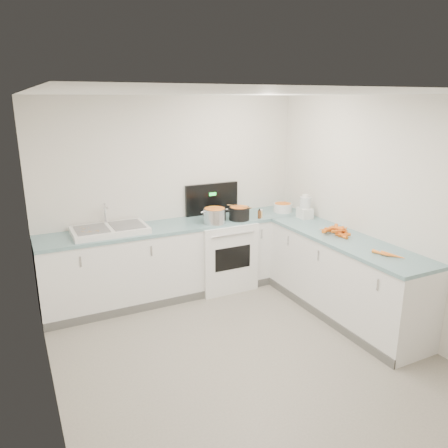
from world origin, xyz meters
name	(u,v)px	position (x,y,z in m)	size (l,w,h in m)	color
floor	(246,357)	(0.00, 0.00, 0.00)	(3.50, 4.00, 0.00)	gray
ceiling	(250,93)	(0.00, 0.00, 2.50)	(3.50, 4.00, 0.00)	silver
wall_back	(173,195)	(0.00, 2.00, 1.25)	(3.50, 2.50, 0.00)	silver
wall_front	(440,343)	(0.00, -2.00, 1.25)	(3.50, 2.50, 0.00)	silver
wall_left	(41,269)	(-1.75, 0.00, 1.25)	(4.00, 2.50, 0.00)	silver
wall_right	(389,215)	(1.75, 0.00, 1.25)	(4.00, 2.50, 0.00)	silver
counter_back	(183,258)	(0.00, 1.70, 0.47)	(3.50, 0.62, 0.94)	white
counter_right	(343,277)	(1.45, 0.30, 0.47)	(0.62, 2.20, 0.94)	white
stove	(221,252)	(0.55, 1.69, 0.47)	(0.76, 0.65, 1.36)	white
sink	(110,230)	(-0.90, 1.70, 0.98)	(0.86, 0.52, 0.31)	white
steel_pot	(215,217)	(0.38, 1.54, 1.03)	(0.29, 0.29, 0.21)	silver
black_pot	(239,214)	(0.74, 1.54, 1.01)	(0.27, 0.27, 0.19)	black
wooden_spoon	(239,206)	(0.74, 1.54, 1.12)	(0.01, 0.01, 0.36)	#AD7A47
mixing_bowl	(283,208)	(1.48, 1.63, 1.00)	(0.26, 0.26, 0.12)	white
extract_bottle	(259,214)	(1.01, 1.48, 0.99)	(0.04, 0.04, 0.11)	#593319
spice_jar	(261,214)	(1.04, 1.51, 0.99)	(0.05, 0.05, 0.09)	#E5B266
food_processor	(305,208)	(1.55, 1.23, 1.08)	(0.17, 0.20, 0.32)	white
carrot_pile	(337,230)	(1.47, 0.50, 0.98)	(0.40, 0.41, 0.09)	orange
peeled_carrots	(389,254)	(1.42, -0.34, 0.96)	(0.16, 0.32, 0.04)	orange
peelings	(89,230)	(-1.14, 1.66, 1.02)	(0.19, 0.28, 0.01)	tan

